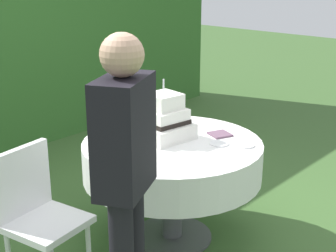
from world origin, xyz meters
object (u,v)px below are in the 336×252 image
object	(u,v)px
serving_plate_far	(219,144)
napkin_stack	(220,134)
cake_table	(172,160)
serving_plate_left	(141,159)
wedding_cake	(164,120)
standing_person	(125,175)
garden_chair	(36,209)
serving_plate_near	(246,145)
serving_plate_right	(126,148)

from	to	relation	value
serving_plate_far	napkin_stack	world-z (taller)	napkin_stack
serving_plate_far	napkin_stack	xyz separation A→B (m)	(0.15, 0.11, 0.00)
cake_table	serving_plate_left	world-z (taller)	serving_plate_left
wedding_cake	standing_person	world-z (taller)	standing_person
standing_person	napkin_stack	bearing A→B (deg)	15.16
wedding_cake	napkin_stack	distance (m)	0.41
garden_chair	wedding_cake	bearing A→B (deg)	-5.20
cake_table	wedding_cake	distance (m)	0.28
serving_plate_far	serving_plate_left	world-z (taller)	same
serving_plate_near	wedding_cake	bearing A→B (deg)	115.04
cake_table	standing_person	bearing A→B (deg)	-151.37
serving_plate_far	standing_person	world-z (taller)	standing_person
wedding_cake	serving_plate_left	world-z (taller)	wedding_cake
garden_chair	serving_plate_left	bearing A→B (deg)	-22.52
serving_plate_right	napkin_stack	xyz separation A→B (m)	(0.62, -0.30, 0.00)
serving_plate_left	serving_plate_near	bearing A→B (deg)	-29.23
standing_person	serving_plate_near	bearing A→B (deg)	3.80
serving_plate_left	standing_person	bearing A→B (deg)	-141.19
napkin_stack	wedding_cake	bearing A→B (deg)	139.55
wedding_cake	serving_plate_right	distance (m)	0.35
wedding_cake	serving_plate_left	distance (m)	0.44
wedding_cake	serving_plate_near	world-z (taller)	wedding_cake
cake_table	standing_person	world-z (taller)	standing_person
serving_plate_left	serving_plate_right	bearing A→B (deg)	72.08
serving_plate_near	serving_plate_right	xyz separation A→B (m)	(-0.56, 0.56, 0.00)
serving_plate_near	garden_chair	bearing A→B (deg)	153.97
garden_chair	standing_person	world-z (taller)	standing_person
garden_chair	serving_plate_near	bearing A→B (deg)	-26.03
wedding_cake	napkin_stack	size ratio (longest dim) A/B	3.04
serving_plate_left	standing_person	world-z (taller)	standing_person
cake_table	serving_plate_right	xyz separation A→B (m)	(-0.30, 0.14, 0.14)
wedding_cake	serving_plate_far	xyz separation A→B (m)	(0.15, -0.36, -0.12)
cake_table	serving_plate_right	size ratio (longest dim) A/B	11.05
serving_plate_far	cake_table	bearing A→B (deg)	122.98
serving_plate_right	garden_chair	distance (m)	0.70
serving_plate_far	napkin_stack	distance (m)	0.19
cake_table	garden_chair	world-z (taller)	garden_chair
wedding_cake	garden_chair	bearing A→B (deg)	174.80
napkin_stack	garden_chair	bearing A→B (deg)	164.97
serving_plate_far	garden_chair	bearing A→B (deg)	158.26
cake_table	serving_plate_far	xyz separation A→B (m)	(0.17, -0.26, 0.14)
napkin_stack	garden_chair	world-z (taller)	garden_chair
serving_plate_far	standing_person	distance (m)	1.11
napkin_stack	garden_chair	xyz separation A→B (m)	(-1.30, 0.35, -0.19)
cake_table	wedding_cake	size ratio (longest dim) A/B	2.94
serving_plate_near	serving_plate_left	bearing A→B (deg)	150.77
serving_plate_left	serving_plate_far	bearing A→B (deg)	-20.84
serving_plate_right	standing_person	xyz separation A→B (m)	(-0.60, -0.63, 0.19)
serving_plate_far	serving_plate_right	xyz separation A→B (m)	(-0.47, 0.41, 0.00)
serving_plate_right	standing_person	world-z (taller)	standing_person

